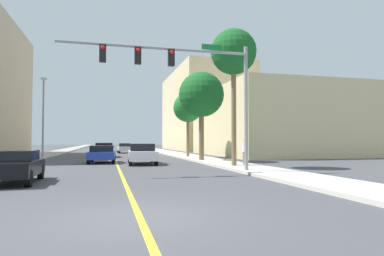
{
  "coord_description": "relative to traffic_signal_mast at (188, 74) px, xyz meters",
  "views": [
    {
      "loc": [
        -0.72,
        -7.49,
        1.7
      ],
      "look_at": [
        5.26,
        15.62,
        2.63
      ],
      "focal_mm": 30.82,
      "sensor_mm": 36.0,
      "label": 1
    }
  ],
  "objects": [
    {
      "name": "palm_far",
      "position": [
        3.87,
        15.87,
        -0.11
      ],
      "size": [
        2.94,
        2.94,
        6.36
      ],
      "color": "brown",
      "rests_on": "sidewalk_right"
    },
    {
      "name": "car_white",
      "position": [
        -1.51,
        7.97,
        -4.32
      ],
      "size": [
        2.13,
        4.62,
        1.49
      ],
      "rotation": [
        0.0,
        0.0,
        -0.05
      ],
      "color": "white",
      "rests_on": "ground"
    },
    {
      "name": "traffic_signal_mast",
      "position": [
        0.0,
        0.0,
        0.0
      ],
      "size": [
        9.68,
        0.36,
        6.61
      ],
      "color": "gray",
      "rests_on": "sidewalk_right"
    },
    {
      "name": "building_right_far",
      "position": [
        13.75,
        43.89,
        2.21
      ],
      "size": [
        11.66,
        24.68,
        14.62
      ],
      "primitive_type": "cube",
      "color": "beige",
      "rests_on": "ground"
    },
    {
      "name": "car_blue",
      "position": [
        -4.34,
        10.03,
        -4.39
      ],
      "size": [
        2.12,
        4.07,
        1.33
      ],
      "rotation": [
        0.0,
        0.0,
        -0.05
      ],
      "color": "#1E389E",
      "rests_on": "ground"
    },
    {
      "name": "car_red",
      "position": [
        -4.24,
        19.35,
        -4.32
      ],
      "size": [
        2.05,
        4.55,
        1.49
      ],
      "rotation": [
        0.0,
        0.0,
        -0.04
      ],
      "color": "red",
      "rests_on": "ground"
    },
    {
      "name": "palm_mid",
      "position": [
        3.45,
        9.5,
        0.34
      ],
      "size": [
        3.7,
        3.7,
        7.19
      ],
      "color": "brown",
      "rests_on": "sidewalk_right"
    },
    {
      "name": "lane_marking_center",
      "position": [
        -3.28,
        33.25,
        -5.09
      ],
      "size": [
        0.16,
        144.0,
        0.01
      ],
      "primitive_type": "cube",
      "color": "yellow",
      "rests_on": "ground"
    },
    {
      "name": "sidewalk_left",
      "position": [
        -10.78,
        33.25,
        -5.02
      ],
      "size": [
        2.88,
        168.0,
        0.15
      ],
      "primitive_type": "cube",
      "color": "#9E9B93",
      "rests_on": "ground"
    },
    {
      "name": "pedestrian",
      "position": [
        4.72,
        3.67,
        -4.09
      ],
      "size": [
        0.38,
        0.38,
        1.71
      ],
      "rotation": [
        0.0,
        0.0,
        1.58
      ],
      "color": "#726651",
      "rests_on": "sidewalk_right"
    },
    {
      "name": "car_black",
      "position": [
        -7.61,
        -1.6,
        -4.4
      ],
      "size": [
        1.89,
        3.85,
        1.31
      ],
      "rotation": [
        0.0,
        0.0,
        3.17
      ],
      "color": "black",
      "rests_on": "ground"
    },
    {
      "name": "street_lamp",
      "position": [
        -9.85,
        17.28,
        -0.76
      ],
      "size": [
        0.56,
        0.28,
        7.54
      ],
      "color": "gray",
      "rests_on": "sidewalk_left"
    },
    {
      "name": "building_right_near",
      "position": [
        15.47,
        19.67,
        -1.24
      ],
      "size": [
        15.1,
        18.92,
        7.72
      ],
      "primitive_type": "cube",
      "color": "beige",
      "rests_on": "ground"
    },
    {
      "name": "palm_near",
      "position": [
        3.74,
        3.14,
        2.16
      ],
      "size": [
        2.9,
        2.9,
        8.66
      ],
      "color": "brown",
      "rests_on": "sidewalk_right"
    },
    {
      "name": "car_silver",
      "position": [
        -1.64,
        30.5,
        -4.4
      ],
      "size": [
        1.9,
        4.16,
        1.35
      ],
      "rotation": [
        0.0,
        0.0,
        0.04
      ],
      "color": "#BCBCC1",
      "rests_on": "ground"
    },
    {
      "name": "sidewalk_right",
      "position": [
        4.22,
        33.25,
        -5.02
      ],
      "size": [
        2.88,
        168.0,
        0.15
      ],
      "primitive_type": "cube",
      "color": "beige",
      "rests_on": "ground"
    },
    {
      "name": "ground",
      "position": [
        -3.28,
        33.25,
        -5.1
      ],
      "size": [
        192.0,
        192.0,
        0.0
      ],
      "primitive_type": "plane",
      "color": "#47474C"
    }
  ]
}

